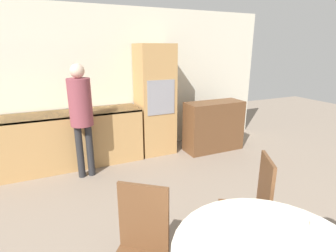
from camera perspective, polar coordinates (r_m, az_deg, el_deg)
wall_back at (r=4.90m, az=-11.02°, el=9.22°), size 6.10×0.05×2.60m
kitchen_counter at (r=4.61m, az=-21.25°, el=-2.71°), size 2.44×0.60×0.91m
oven_unit at (r=4.81m, az=-2.87°, el=5.63°), size 0.63×0.59×1.98m
sideboard at (r=5.08m, az=9.90°, el=-0.03°), size 1.11×0.45×0.94m
chair_far_left at (r=2.08m, az=-6.04°, el=-24.59°), size 0.56×0.56×0.99m
chair_far_right at (r=2.63m, az=18.19°, el=-15.61°), size 0.55×0.55×0.99m
person_standing at (r=3.99m, az=-18.44°, el=3.52°), size 0.33×0.33×1.71m
bowl_near at (r=2.13m, az=30.35°, el=-18.24°), size 0.13×0.13×0.04m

